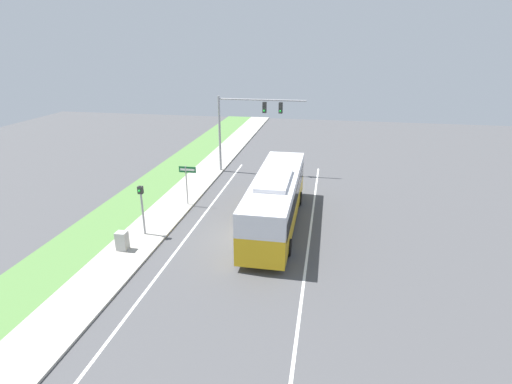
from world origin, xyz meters
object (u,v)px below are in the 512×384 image
object	(u,v)px
street_sign	(187,178)
utility_cabinet	(122,241)
signal_gantry	(245,118)
pedestrian_signal	(142,203)
bus	(276,197)

from	to	relation	value
street_sign	utility_cabinet	distance (m)	7.25
signal_gantry	utility_cabinet	world-z (taller)	signal_gantry
signal_gantry	pedestrian_signal	size ratio (longest dim) A/B	2.40
bus	utility_cabinet	size ratio (longest dim) A/B	11.26
bus	utility_cabinet	bearing A→B (deg)	-147.89
signal_gantry	pedestrian_signal	distance (m)	13.98
pedestrian_signal	street_sign	distance (m)	5.06
bus	pedestrian_signal	xyz separation A→B (m)	(-7.49, -2.90, 0.25)
utility_cabinet	signal_gantry	bearing A→B (deg)	76.32
bus	pedestrian_signal	world-z (taller)	bus
signal_gantry	bus	bearing A→B (deg)	-68.44
signal_gantry	street_sign	world-z (taller)	signal_gantry
utility_cabinet	bus	bearing A→B (deg)	32.11
signal_gantry	pedestrian_signal	world-z (taller)	signal_gantry
bus	signal_gantry	distance (m)	11.57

